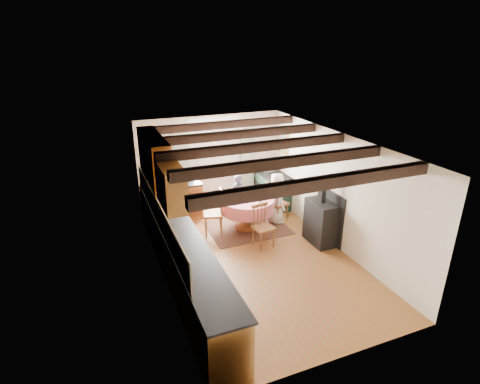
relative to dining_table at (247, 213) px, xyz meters
name	(u,v)px	position (x,y,z in m)	size (l,w,h in m)	color
floor	(255,259)	(-0.39, -1.32, -0.37)	(3.60, 5.50, 0.00)	brown
ceiling	(257,142)	(-0.39, -1.32, 2.03)	(3.60, 5.50, 0.00)	white
wall_back	(211,163)	(-0.39, 1.43, 0.83)	(3.60, 0.00, 2.40)	silver
wall_front	(346,286)	(-0.39, -4.07, 0.83)	(3.60, 0.00, 2.40)	silver
wall_left	(160,220)	(-2.19, -1.32, 0.83)	(0.00, 5.50, 2.40)	silver
wall_right	(336,191)	(1.41, -1.32, 0.83)	(0.00, 5.50, 2.40)	silver
beam_a	(320,183)	(-0.39, -3.32, 1.94)	(3.60, 0.16, 0.16)	#33221A
beam_b	(284,162)	(-0.39, -2.32, 1.94)	(3.60, 0.16, 0.16)	#33221A
beam_c	(257,147)	(-0.39, -1.32, 1.94)	(3.60, 0.16, 0.16)	#33221A
beam_d	(236,135)	(-0.39, -0.32, 1.94)	(3.60, 0.16, 0.16)	#33221A
beam_e	(220,125)	(-0.39, 0.68, 1.94)	(3.60, 0.16, 0.16)	#33221A
splash_left	(158,213)	(-2.17, -1.02, 0.83)	(0.02, 4.50, 0.55)	beige
splash_back	(171,168)	(-1.39, 1.41, 0.83)	(1.40, 0.02, 0.55)	beige
base_cabinet_left	(180,255)	(-1.89, -1.32, 0.07)	(0.60, 5.30, 0.88)	brown
base_cabinet_back	(174,202)	(-1.44, 1.13, 0.07)	(1.30, 0.60, 0.88)	brown
worktop_left	(180,232)	(-1.87, -1.32, 0.53)	(0.64, 5.30, 0.04)	black
worktop_back	(173,184)	(-1.44, 1.11, 0.53)	(1.30, 0.64, 0.04)	black
wall_cabinet_glass	(154,158)	(-2.02, -0.12, 1.58)	(0.34, 1.80, 0.90)	brown
wall_cabinet_solid	(171,186)	(-2.02, -1.62, 1.53)	(0.34, 0.90, 0.70)	brown
window_frame	(214,148)	(-0.29, 1.41, 1.23)	(1.34, 0.03, 1.54)	white
window_pane	(214,148)	(-0.29, 1.42, 1.23)	(1.20, 0.01, 1.40)	white
curtain_left	(183,172)	(-1.14, 1.33, 0.73)	(0.35, 0.10, 2.10)	#9AA891
curtain_right	(247,164)	(0.56, 1.33, 0.73)	(0.35, 0.10, 2.10)	#9AA891
curtain_rod	(215,124)	(-0.29, 1.33, 1.83)	(0.03, 0.03, 2.00)	black
wall_picture	(283,141)	(1.38, 0.98, 1.33)	(0.04, 0.50, 0.60)	gold
wall_plate	(250,140)	(0.66, 1.40, 1.33)	(0.30, 0.30, 0.02)	silver
rug	(247,228)	(0.00, 0.00, -0.37)	(1.79, 1.39, 0.01)	#361E14
dining_table	(247,213)	(0.00, 0.00, 0.00)	(1.23, 1.23, 0.74)	pink
chair_near	(264,226)	(-0.01, -0.90, 0.09)	(0.40, 0.41, 0.92)	brown
chair_left	(213,212)	(-0.80, 0.07, 0.14)	(0.44, 0.46, 1.03)	brown
chair_right	(278,202)	(0.82, 0.08, 0.12)	(0.42, 0.44, 0.97)	brown
aga_range	(272,190)	(1.08, 0.89, 0.09)	(0.64, 0.99, 0.92)	#19352B
cast_iron_stove	(322,211)	(1.19, -1.20, 0.36)	(0.44, 0.73, 1.46)	black
child_far	(237,196)	(0.03, 0.68, 0.17)	(0.40, 0.26, 1.09)	#2B2E3D
child_right	(276,198)	(0.76, 0.04, 0.24)	(0.59, 0.39, 1.22)	white
bowl_a	(248,196)	(0.04, 0.05, 0.40)	(0.20, 0.20, 0.05)	silver
bowl_b	(261,194)	(0.37, 0.08, 0.40)	(0.18, 0.18, 0.06)	silver
cup	(260,201)	(0.15, -0.35, 0.42)	(0.11, 0.11, 0.10)	silver
canister_tall	(158,179)	(-1.75, 1.21, 0.66)	(0.13, 0.13, 0.23)	#262628
canister_wide	(170,180)	(-1.50, 1.15, 0.64)	(0.16, 0.16, 0.18)	#262628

